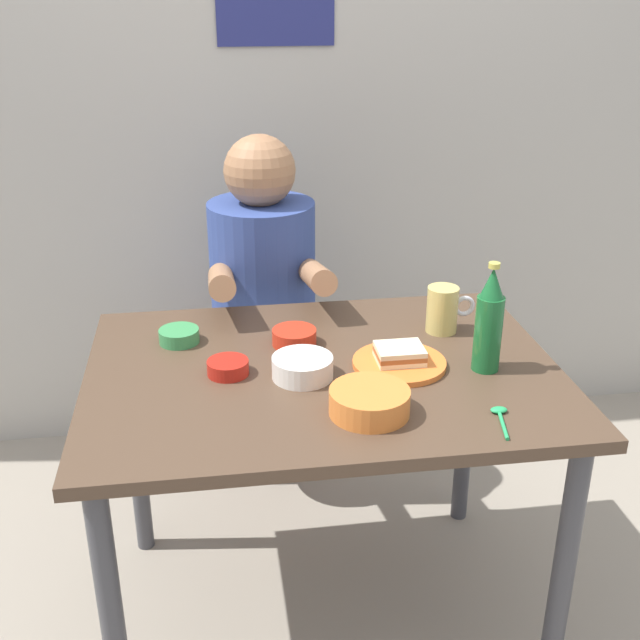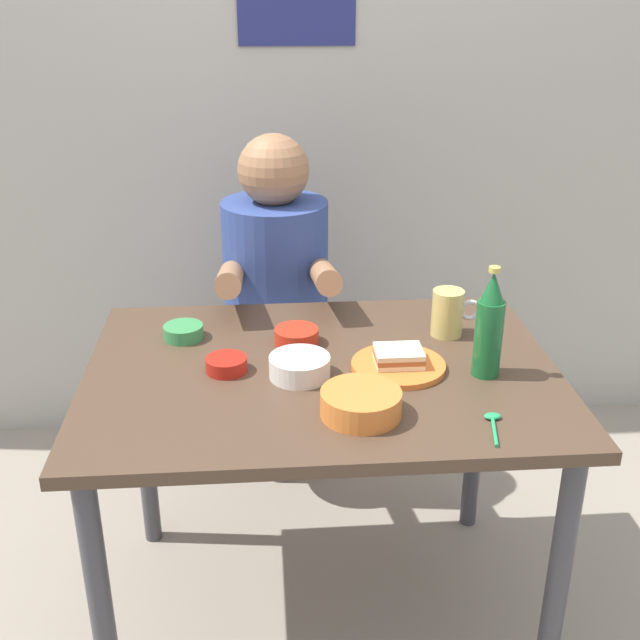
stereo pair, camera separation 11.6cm
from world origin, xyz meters
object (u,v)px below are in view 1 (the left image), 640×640
object	(u,v)px
plate_orange	(399,363)
sandwich	(400,354)
beer_mug	(443,309)
sambal_bowl_red	(228,367)
stool	(267,389)
person_seated	(263,270)
dining_table	(323,402)
beer_bottle	(489,322)

from	to	relation	value
plate_orange	sandwich	size ratio (longest dim) A/B	2.00
beer_mug	sambal_bowl_red	size ratio (longest dim) A/B	1.31
stool	beer_mug	distance (m)	0.78
plate_orange	beer_mug	distance (m)	0.24
stool	sambal_bowl_red	size ratio (longest dim) A/B	4.69
plate_orange	beer_mug	xyz separation A→B (m)	(0.16, 0.18, 0.05)
person_seated	sambal_bowl_red	xyz separation A→B (m)	(-0.13, -0.62, -0.01)
dining_table	sandwich	distance (m)	0.22
stool	plate_orange	distance (m)	0.81
person_seated	beer_mug	xyz separation A→B (m)	(0.43, -0.46, 0.03)
person_seated	sambal_bowl_red	distance (m)	0.63
person_seated	beer_mug	bearing A→B (deg)	-47.13
beer_bottle	dining_table	bearing A→B (deg)	170.78
person_seated	sambal_bowl_red	size ratio (longest dim) A/B	7.49
person_seated	dining_table	bearing A→B (deg)	-81.63
stool	plate_orange	world-z (taller)	plate_orange
sandwich	sambal_bowl_red	distance (m)	0.40
dining_table	plate_orange	xyz separation A→B (m)	(0.18, -0.02, 0.10)
beer_mug	beer_bottle	world-z (taller)	beer_bottle
plate_orange	person_seated	bearing A→B (deg)	112.92
beer_mug	beer_bottle	xyz separation A→B (m)	(0.04, -0.22, 0.06)
sambal_bowl_red	beer_bottle	bearing A→B (deg)	-5.83
person_seated	beer_bottle	world-z (taller)	person_seated
beer_mug	sambal_bowl_red	bearing A→B (deg)	-163.90
sandwich	beer_mug	bearing A→B (deg)	48.71
stool	sambal_bowl_red	xyz separation A→B (m)	(-0.13, -0.63, 0.41)
person_seated	sandwich	xyz separation A→B (m)	(0.27, -0.64, 0.01)
beer_mug	beer_bottle	size ratio (longest dim) A/B	0.48
stool	plate_orange	size ratio (longest dim) A/B	2.05
plate_orange	sandwich	xyz separation A→B (m)	(0.00, -0.00, 0.02)
plate_orange	sambal_bowl_red	distance (m)	0.40
sambal_bowl_red	person_seated	bearing A→B (deg)	78.13
stool	sandwich	xyz separation A→B (m)	(0.27, -0.65, 0.42)
stool	sandwich	world-z (taller)	sandwich
beer_mug	sambal_bowl_red	distance (m)	0.58
person_seated	sandwich	bearing A→B (deg)	-67.08
dining_table	sambal_bowl_red	bearing A→B (deg)	179.97
dining_table	stool	distance (m)	0.70
dining_table	stool	bearing A→B (deg)	98.22
stool	person_seated	distance (m)	0.42
person_seated	sambal_bowl_red	world-z (taller)	person_seated
stool	person_seated	size ratio (longest dim) A/B	0.63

